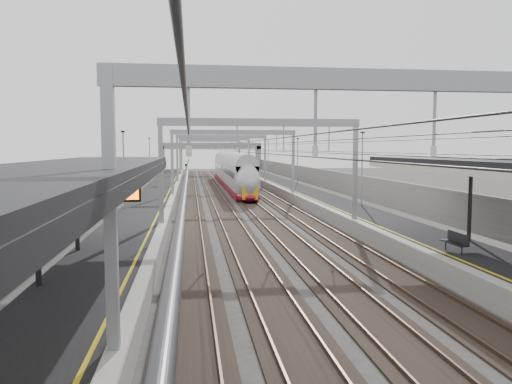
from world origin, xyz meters
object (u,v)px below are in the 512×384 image
object	(u,v)px
overbridge	(211,150)
bench	(456,241)
signal_green	(186,168)
train	(232,174)

from	to	relation	value
overbridge	bench	bearing A→B (deg)	-85.22
overbridge	signal_green	xyz separation A→B (m)	(-5.20, -25.64, -2.89)
bench	signal_green	distance (m)	64.40
overbridge	bench	world-z (taller)	overbridge
train	overbridge	bearing A→B (deg)	92.25
overbridge	signal_green	distance (m)	26.32
train	signal_green	bearing A→B (deg)	117.96
train	bench	size ratio (longest dim) A/B	26.60
overbridge	train	size ratio (longest dim) A/B	0.47
bench	signal_green	size ratio (longest dim) A/B	0.50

